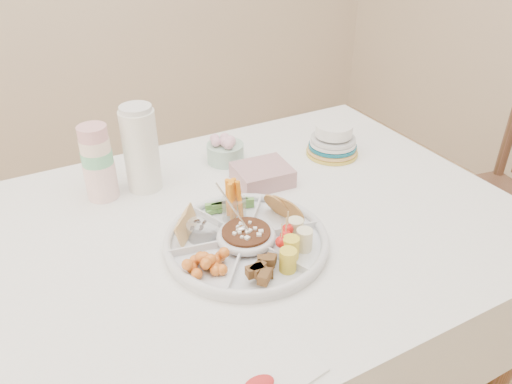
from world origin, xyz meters
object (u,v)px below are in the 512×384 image
dining_table (228,334)px  party_tray (246,239)px  thermos (141,148)px  chair (495,198)px  plate_stack (333,139)px

dining_table → party_tray: (0.01, -0.10, 0.40)m
dining_table → party_tray: bearing=-81.4°
dining_table → thermos: thermos is taller
chair → plate_stack: 0.65m
thermos → dining_table: bearing=-68.7°
thermos → plate_stack: size_ratio=1.52×
chair → thermos: 1.22m
dining_table → party_tray: party_tray is taller
party_tray → thermos: 0.41m
plate_stack → dining_table: bearing=-157.7°
party_tray → thermos: thermos is taller
chair → plate_stack: chair is taller
dining_table → chair: chair is taller
dining_table → chair: bearing=-1.9°
plate_stack → thermos: bearing=171.4°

